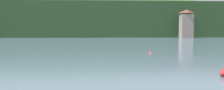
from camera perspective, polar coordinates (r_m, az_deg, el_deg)
The scene contains 3 objects.
wooded_hillside at distance 128.13m, azimuth -12.75°, elevation 4.88°, with size 352.00×48.29×39.60m.
shore_building_central at distance 97.87m, azimuth 16.80°, elevation 4.61°, with size 4.63×3.91×10.78m.
mooring_buoy_near at distance 38.88m, azimuth 8.90°, elevation -1.82°, with size 0.44×0.44×0.44m, color red.
Camera 1 is at (-1.45, 25.72, 3.91)m, focal length 39.52 mm.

